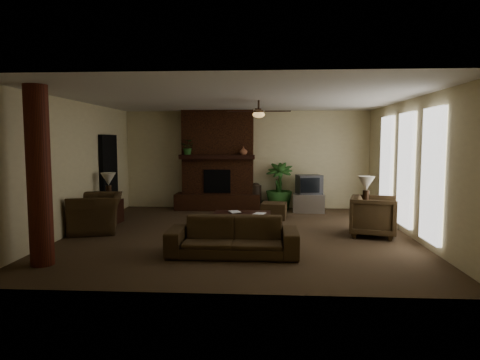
# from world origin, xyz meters

# --- Properties ---
(room_shell) EXTENTS (7.00, 7.00, 7.00)m
(room_shell) POSITION_xyz_m (0.00, 0.00, 1.40)
(room_shell) COLOR #4C3926
(room_shell) RESTS_ON ground
(fireplace) EXTENTS (2.40, 0.70, 2.80)m
(fireplace) POSITION_xyz_m (-0.80, 3.22, 1.16)
(fireplace) COLOR #472413
(fireplace) RESTS_ON ground
(windows) EXTENTS (0.08, 3.65, 2.35)m
(windows) POSITION_xyz_m (3.45, 0.20, 1.35)
(windows) COLOR white
(windows) RESTS_ON ground
(log_column) EXTENTS (0.36, 0.36, 2.80)m
(log_column) POSITION_xyz_m (-2.95, -2.40, 1.40)
(log_column) COLOR #562215
(log_column) RESTS_ON ground
(doorway) EXTENTS (0.10, 1.00, 2.10)m
(doorway) POSITION_xyz_m (-3.44, 1.80, 1.05)
(doorway) COLOR black
(doorway) RESTS_ON ground
(ceiling_fan) EXTENTS (1.35, 1.35, 0.37)m
(ceiling_fan) POSITION_xyz_m (0.40, 0.30, 2.53)
(ceiling_fan) COLOR black
(ceiling_fan) RESTS_ON ceiling
(sofa) EXTENTS (2.22, 0.66, 0.86)m
(sofa) POSITION_xyz_m (0.00, -1.66, 0.43)
(sofa) COLOR #41301C
(sofa) RESTS_ON ground
(armchair_left) EXTENTS (1.14, 1.42, 1.08)m
(armchair_left) POSITION_xyz_m (-3.08, 0.07, 0.54)
(armchair_left) COLOR #41301C
(armchair_left) RESTS_ON ground
(armchair_right) EXTENTS (1.02, 1.06, 0.91)m
(armchair_right) POSITION_xyz_m (2.76, -0.04, 0.45)
(armchair_right) COLOR #41301C
(armchair_right) RESTS_ON ground
(coffee_table) EXTENTS (1.20, 0.70, 0.43)m
(coffee_table) POSITION_xyz_m (0.07, 0.10, 0.37)
(coffee_table) COLOR black
(coffee_table) RESTS_ON ground
(ottoman) EXTENTS (0.68, 0.68, 0.40)m
(ottoman) POSITION_xyz_m (0.77, 1.79, 0.20)
(ottoman) COLOR #41301C
(ottoman) RESTS_ON ground
(tv_stand) EXTENTS (0.90, 0.58, 0.50)m
(tv_stand) POSITION_xyz_m (1.74, 2.83, 0.25)
(tv_stand) COLOR silver
(tv_stand) RESTS_ON ground
(tv) EXTENTS (0.73, 0.64, 0.52)m
(tv) POSITION_xyz_m (1.75, 2.87, 0.76)
(tv) COLOR #39393B
(tv) RESTS_ON tv_stand
(floor_vase) EXTENTS (0.34, 0.34, 0.77)m
(floor_vase) POSITION_xyz_m (0.27, 3.15, 0.43)
(floor_vase) COLOR black
(floor_vase) RESTS_ON ground
(floor_plant) EXTENTS (0.93, 1.43, 0.75)m
(floor_plant) POSITION_xyz_m (0.93, 3.15, 0.37)
(floor_plant) COLOR #2C5A24
(floor_plant) RESTS_ON ground
(side_table_left) EXTENTS (0.53, 0.53, 0.55)m
(side_table_left) POSITION_xyz_m (-3.15, 1.03, 0.28)
(side_table_left) COLOR black
(side_table_left) RESTS_ON ground
(lamp_left) EXTENTS (0.46, 0.46, 0.65)m
(lamp_left) POSITION_xyz_m (-3.15, 1.00, 1.00)
(lamp_left) COLOR black
(lamp_left) RESTS_ON side_table_left
(side_table_right) EXTENTS (0.54, 0.54, 0.55)m
(side_table_right) POSITION_xyz_m (2.64, 0.34, 0.28)
(side_table_right) COLOR black
(side_table_right) RESTS_ON ground
(lamp_right) EXTENTS (0.40, 0.40, 0.65)m
(lamp_right) POSITION_xyz_m (2.69, 0.36, 1.00)
(lamp_right) COLOR black
(lamp_right) RESTS_ON side_table_right
(mantel_plant) EXTENTS (0.47, 0.50, 0.33)m
(mantel_plant) POSITION_xyz_m (-1.61, 2.98, 1.72)
(mantel_plant) COLOR #2C5A24
(mantel_plant) RESTS_ON fireplace
(mantel_vase) EXTENTS (0.22, 0.23, 0.22)m
(mantel_vase) POSITION_xyz_m (-0.06, 2.92, 1.67)
(mantel_vase) COLOR #94573B
(mantel_vase) RESTS_ON fireplace
(book_a) EXTENTS (0.21, 0.10, 0.29)m
(book_a) POSITION_xyz_m (-0.20, 0.08, 0.57)
(book_a) COLOR #999999
(book_a) RESTS_ON coffee_table
(book_b) EXTENTS (0.21, 0.09, 0.29)m
(book_b) POSITION_xyz_m (0.33, -0.02, 0.58)
(book_b) COLOR #999999
(book_b) RESTS_ON coffee_table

